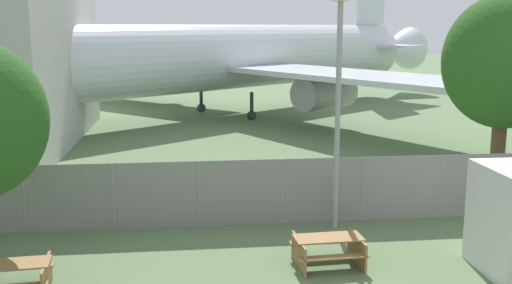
{
  "coord_description": "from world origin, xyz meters",
  "views": [
    {
      "loc": [
        -2.83,
        -7.58,
        6.0
      ],
      "look_at": [
        -0.46,
        12.94,
        2.0
      ],
      "focal_mm": 42.0,
      "sensor_mm": 36.0,
      "label": 1
    }
  ],
  "objects_px": {
    "picnic_bench_near_cabin": "(328,248)",
    "tree_behind_benches": "(505,62)",
    "picnic_bench_open_grass": "(6,275)",
    "airplane": "(208,59)"
  },
  "relations": [
    {
      "from": "picnic_bench_near_cabin",
      "to": "tree_behind_benches",
      "type": "distance_m",
      "value": 10.87
    },
    {
      "from": "picnic_bench_near_cabin",
      "to": "picnic_bench_open_grass",
      "type": "xyz_separation_m",
      "value": [
        -7.62,
        -0.87,
        0.01
      ]
    },
    {
      "from": "airplane",
      "to": "picnic_bench_open_grass",
      "type": "height_order",
      "value": "airplane"
    },
    {
      "from": "tree_behind_benches",
      "to": "picnic_bench_near_cabin",
      "type": "bearing_deg",
      "value": -141.44
    },
    {
      "from": "picnic_bench_open_grass",
      "to": "tree_behind_benches",
      "type": "xyz_separation_m",
      "value": [
        15.43,
        7.1,
        4.27
      ]
    },
    {
      "from": "airplane",
      "to": "picnic_bench_near_cabin",
      "type": "bearing_deg",
      "value": 56.82
    },
    {
      "from": "airplane",
      "to": "tree_behind_benches",
      "type": "height_order",
      "value": "airplane"
    },
    {
      "from": "airplane",
      "to": "picnic_bench_open_grass",
      "type": "xyz_separation_m",
      "value": [
        -5.55,
        -26.36,
        -3.44
      ]
    },
    {
      "from": "picnic_bench_near_cabin",
      "to": "picnic_bench_open_grass",
      "type": "height_order",
      "value": "same"
    },
    {
      "from": "picnic_bench_open_grass",
      "to": "picnic_bench_near_cabin",
      "type": "bearing_deg",
      "value": 6.53
    }
  ]
}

